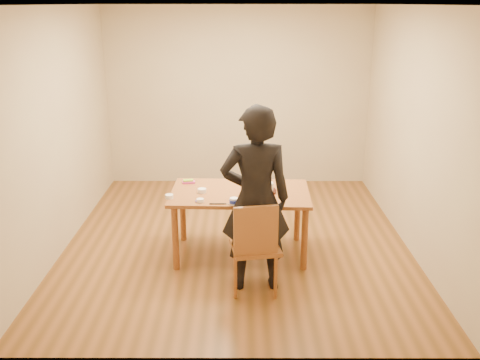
{
  "coord_description": "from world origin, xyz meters",
  "views": [
    {
      "loc": [
        0.05,
        -5.88,
        2.72
      ],
      "look_at": [
        0.04,
        -0.41,
        0.9
      ],
      "focal_mm": 40.0,
      "sensor_mm": 36.0,
      "label": 1
    }
  ],
  "objects_px": {
    "cake_plate": "(263,191)",
    "cake": "(263,187)",
    "dining_chair": "(255,247)",
    "person": "(255,200)",
    "dining_table": "(240,193)"
  },
  "relations": [
    {
      "from": "dining_chair",
      "to": "cake_plate",
      "type": "relative_size",
      "value": 1.5
    },
    {
      "from": "dining_chair",
      "to": "person",
      "type": "bearing_deg",
      "value": 80.42
    },
    {
      "from": "dining_chair",
      "to": "cake",
      "type": "xyz_separation_m",
      "value": [
        0.1,
        0.76,
        0.36
      ]
    },
    {
      "from": "cake_plate",
      "to": "cake",
      "type": "height_order",
      "value": "cake"
    },
    {
      "from": "cake",
      "to": "person",
      "type": "xyz_separation_m",
      "value": [
        -0.1,
        -0.72,
        0.12
      ]
    },
    {
      "from": "cake_plate",
      "to": "person",
      "type": "relative_size",
      "value": 0.16
    },
    {
      "from": "dining_chair",
      "to": "person",
      "type": "height_order",
      "value": "person"
    },
    {
      "from": "dining_table",
      "to": "cake_plate",
      "type": "bearing_deg",
      "value": -0.69
    },
    {
      "from": "cake_plate",
      "to": "cake",
      "type": "distance_m",
      "value": 0.05
    },
    {
      "from": "dining_table",
      "to": "cake_plate",
      "type": "relative_size",
      "value": 5.05
    },
    {
      "from": "cake_plate",
      "to": "dining_chair",
      "type": "bearing_deg",
      "value": -97.32
    },
    {
      "from": "dining_table",
      "to": "cake",
      "type": "bearing_deg",
      "value": -0.69
    },
    {
      "from": "dining_table",
      "to": "cake",
      "type": "xyz_separation_m",
      "value": [
        0.25,
        -0.01,
        0.08
      ]
    },
    {
      "from": "person",
      "to": "dining_table",
      "type": "bearing_deg",
      "value": -83.03
    },
    {
      "from": "dining_table",
      "to": "person",
      "type": "height_order",
      "value": "person"
    }
  ]
}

